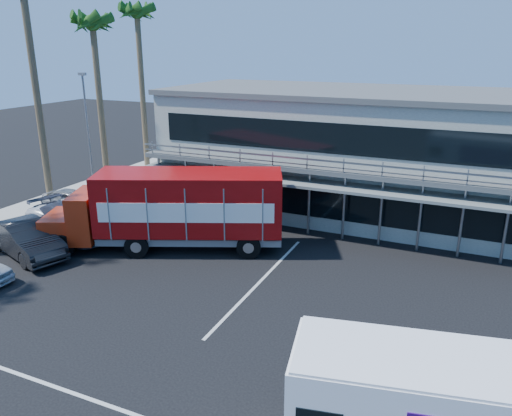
% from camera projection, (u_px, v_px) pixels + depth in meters
% --- Properties ---
extents(ground, '(120.00, 120.00, 0.00)m').
position_uv_depth(ground, '(185.00, 303.00, 19.91)').
color(ground, black).
rests_on(ground, ground).
extents(building, '(22.40, 12.00, 7.30)m').
position_uv_depth(building, '(353.00, 150.00, 30.57)').
color(building, gray).
rests_on(building, ground).
extents(curb_strip, '(3.00, 32.00, 0.16)m').
position_uv_depth(curb_strip, '(29.00, 210.00, 30.90)').
color(curb_strip, '#A5A399').
rests_on(curb_strip, ground).
extents(palm_e, '(2.80, 2.80, 12.25)m').
position_uv_depth(palm_e, '(93.00, 33.00, 33.58)').
color(palm_e, brown).
rests_on(palm_e, ground).
extents(palm_f, '(2.80, 2.80, 13.25)m').
position_uv_depth(palm_f, '(137.00, 22.00, 38.23)').
color(palm_f, brown).
rests_on(palm_f, ground).
extents(light_pole_far, '(0.50, 0.25, 8.09)m').
position_uv_depth(light_pole_far, '(88.00, 128.00, 33.55)').
color(light_pole_far, gray).
rests_on(light_pole_far, ground).
extents(red_truck, '(11.79, 7.05, 3.93)m').
position_uv_depth(red_truck, '(174.00, 207.00, 24.62)').
color(red_truck, '#A5250D').
rests_on(red_truck, ground).
extents(parked_car_b, '(5.50, 3.44, 1.71)m').
position_uv_depth(parked_car_b, '(27.00, 239.00, 24.18)').
color(parked_car_b, black).
rests_on(parked_car_b, ground).
extents(parked_car_c, '(6.43, 3.75, 1.68)m').
position_uv_depth(parked_car_c, '(77.00, 218.00, 27.14)').
color(parked_car_c, white).
rests_on(parked_car_c, ground).
extents(parked_car_d, '(6.17, 3.81, 1.67)m').
position_uv_depth(parked_car_d, '(72.00, 220.00, 26.80)').
color(parked_car_d, '#343746').
rests_on(parked_car_d, ground).
extents(parked_car_e, '(4.02, 1.63, 1.37)m').
position_uv_depth(parked_car_e, '(73.00, 200.00, 30.78)').
color(parked_car_e, gray).
rests_on(parked_car_e, ground).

